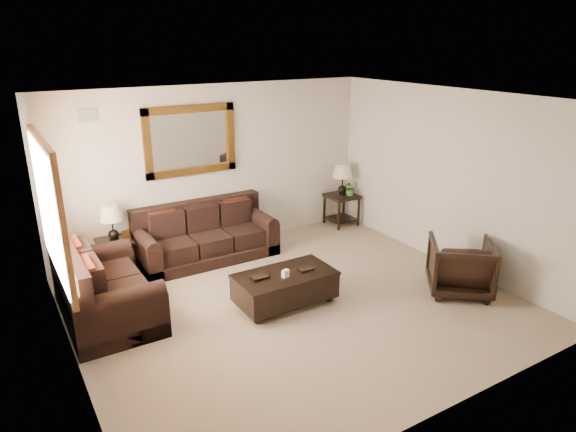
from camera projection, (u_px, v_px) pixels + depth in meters
room at (296, 209)px, 6.44m from camera, size 5.51×5.01×2.71m
window at (51, 209)px, 5.77m from camera, size 0.07×1.96×1.66m
mirror at (191, 140)px, 8.06m from camera, size 1.50×0.06×1.10m
air_vent at (87, 115)px, 7.18m from camera, size 0.25×0.02×0.18m
sofa at (205, 239)px, 8.24m from camera, size 2.17×0.94×0.89m
loveseat at (101, 292)px, 6.43m from camera, size 1.05×1.76×0.99m
end_table_left at (113, 229)px, 7.55m from camera, size 0.49×0.49×1.09m
end_table_right at (342, 185)px, 9.57m from camera, size 0.54×0.54×1.19m
coffee_table at (285, 285)px, 6.80m from camera, size 1.32×0.71×0.56m
armchair at (460, 264)px, 7.08m from camera, size 1.12×1.12×0.85m
potted_plant at (350, 189)px, 9.57m from camera, size 0.33×0.35×0.23m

